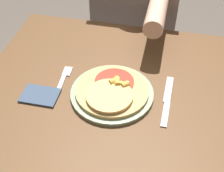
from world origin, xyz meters
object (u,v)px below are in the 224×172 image
object	(u,v)px
pizza	(112,91)
fork	(63,81)
plate	(112,93)
dining_table	(127,119)
knife	(167,101)
person_diner	(136,14)

from	to	relation	value
pizza	fork	distance (m)	0.18
plate	pizza	world-z (taller)	pizza
dining_table	plate	distance (m)	0.15
knife	plate	bearing A→B (deg)	-177.58
fork	knife	bearing A→B (deg)	-2.86
dining_table	person_diner	distance (m)	0.59
dining_table	knife	size ratio (longest dim) A/B	4.54
dining_table	fork	size ratio (longest dim) A/B	5.69
pizza	person_diner	world-z (taller)	person_diner
knife	dining_table	bearing A→B (deg)	171.96
dining_table	pizza	world-z (taller)	pizza
plate	fork	size ratio (longest dim) A/B	1.51
pizza	plate	bearing A→B (deg)	96.15
dining_table	plate	xyz separation A→B (m)	(-0.05, -0.03, 0.14)
plate	fork	world-z (taller)	plate
plate	dining_table	bearing A→B (deg)	26.78
dining_table	plate	bearing A→B (deg)	-153.22
dining_table	person_diner	world-z (taller)	person_diner
dining_table	knife	distance (m)	0.19
fork	person_diner	size ratio (longest dim) A/B	0.15
dining_table	plate	world-z (taller)	plate
dining_table	knife	xyz separation A→B (m)	(0.13, -0.02, 0.14)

